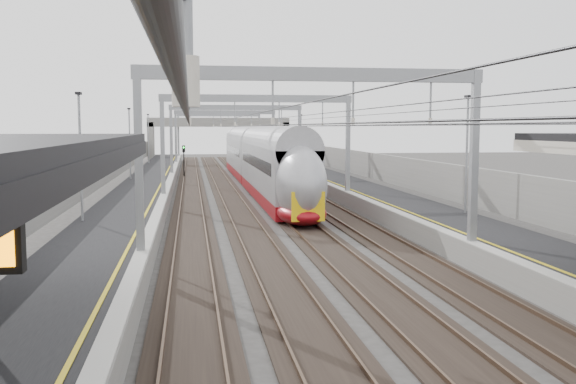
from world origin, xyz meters
name	(u,v)px	position (x,y,z in m)	size (l,w,h in m)	color
platform_left	(141,197)	(-8.00, 45.00, 0.50)	(4.00, 120.00, 1.00)	black
platform_right	(360,193)	(8.00, 45.00, 0.50)	(4.00, 120.00, 1.00)	black
tracks	(253,201)	(0.00, 45.00, 0.05)	(11.40, 140.00, 0.20)	black
overhead_line	(245,118)	(0.00, 51.62, 6.14)	(13.00, 140.00, 6.60)	gray
overbridge	(219,128)	(0.00, 100.00, 5.31)	(22.00, 2.20, 6.90)	slate
wall_left	(94,182)	(-11.20, 45.00, 1.60)	(0.30, 120.00, 3.20)	slate
wall_right	(401,178)	(11.20, 45.00, 1.60)	(0.30, 120.00, 3.20)	slate
train	(259,165)	(1.50, 54.69, 2.15)	(2.79, 50.75, 4.40)	maroon
signal_green	(184,155)	(-5.20, 69.12, 2.42)	(0.32, 0.32, 3.48)	black
signal_red_near	(268,157)	(3.20, 62.65, 2.42)	(0.32, 0.32, 3.48)	black
signal_red_far	(272,152)	(5.40, 76.46, 2.42)	(0.32, 0.32, 3.48)	black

